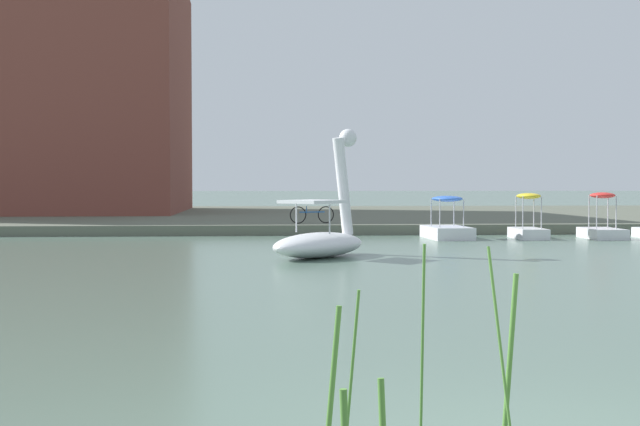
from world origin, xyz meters
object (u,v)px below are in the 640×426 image
at_px(pedal_boat_blue, 447,226).
at_px(pedal_boat_red, 602,227).
at_px(bicycle_parked, 312,215).
at_px(pedal_boat_yellow, 528,225).
at_px(swan_boat, 322,235).

distance_m(pedal_boat_blue, pedal_boat_red, 5.25).
bearing_deg(bicycle_parked, pedal_boat_red, -19.92).
relative_size(pedal_boat_yellow, pedal_boat_red, 0.96).
xyz_separation_m(pedal_boat_blue, pedal_boat_red, (5.24, -0.34, -0.03)).
relative_size(pedal_boat_blue, bicycle_parked, 1.40).
xyz_separation_m(swan_boat, pedal_boat_yellow, (7.42, 6.23, -0.11)).
height_order(pedal_boat_yellow, bicycle_parked, pedal_boat_yellow).
relative_size(swan_boat, pedal_boat_blue, 1.38).
distance_m(pedal_boat_yellow, bicycle_parked, 7.88).
distance_m(swan_boat, pedal_boat_red, 11.65).
relative_size(swan_boat, bicycle_parked, 1.93).
distance_m(swan_boat, bicycle_parked, 9.60).
bearing_deg(pedal_boat_blue, swan_boat, -126.02).
bearing_deg(pedal_boat_red, pedal_boat_blue, 176.30).
bearing_deg(bicycle_parked, pedal_boat_blue, -35.66).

